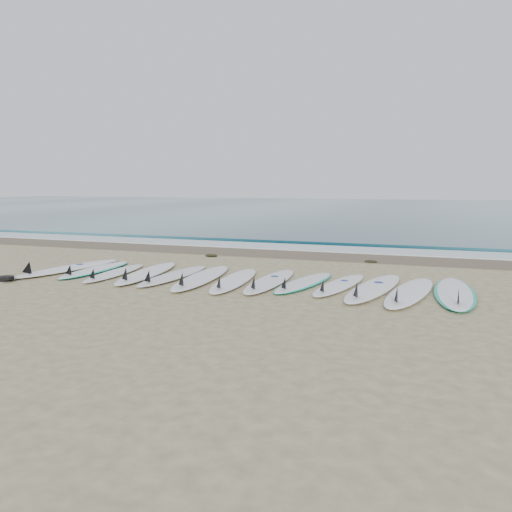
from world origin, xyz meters
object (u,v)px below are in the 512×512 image
(surfboard_6, at_px, (233,280))
(leash_coil, at_px, (6,278))
(surfboard_0, at_px, (67,268))
(surfboard_12, at_px, (455,293))

(surfboard_6, relative_size, leash_coil, 5.89)
(surfboard_0, xyz_separation_m, leash_coil, (-0.34, -1.36, -0.01))
(surfboard_6, height_order, surfboard_12, surfboard_12)
(surfboard_12, height_order, leash_coil, surfboard_12)
(leash_coil, bearing_deg, surfboard_0, 76.00)
(surfboard_6, bearing_deg, leash_coil, -169.47)
(surfboard_0, bearing_deg, leash_coil, -95.12)
(surfboard_0, height_order, surfboard_6, surfboard_0)
(surfboard_12, bearing_deg, surfboard_6, -177.18)
(surfboard_0, height_order, surfboard_12, surfboard_0)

